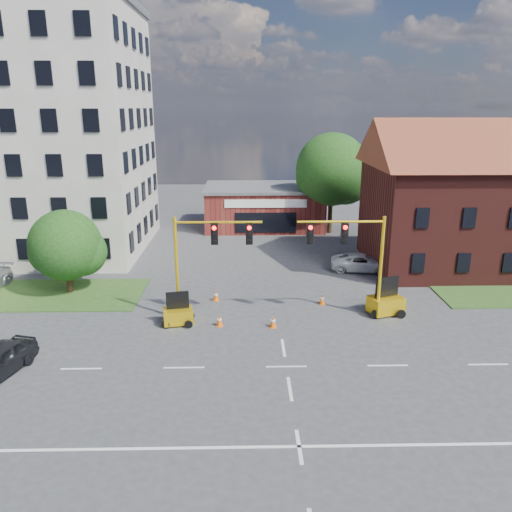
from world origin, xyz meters
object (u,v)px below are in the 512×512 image
trailer_west (178,314)px  pickup_white (362,262)px  signal_mast_west (205,256)px  trailer_east (386,303)px  signal_mast_east (354,255)px

trailer_west → pickup_white: 16.16m
signal_mast_west → trailer_west: signal_mast_west is taller
signal_mast_west → trailer_west: 3.77m
trailer_east → pickup_white: trailer_east is taller
trailer_east → signal_mast_east: bearing=170.6°
signal_mast_east → pickup_white: size_ratio=1.30×
trailer_west → trailer_east: (12.51, 1.24, 0.11)m
pickup_white → signal_mast_west: bearing=136.2°
trailer_east → pickup_white: bearing=67.7°
signal_mast_west → trailer_east: bearing=2.0°
signal_mast_west → trailer_west: (-1.57, -0.86, -3.32)m
signal_mast_west → pickup_white: signal_mast_west is taller
signal_mast_west → pickup_white: size_ratio=1.30×
signal_mast_east → pickup_white: bearing=73.0°
pickup_white → trailer_east: bearing=-174.5°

